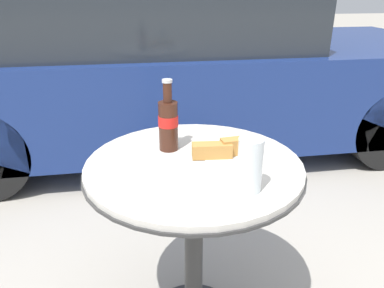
# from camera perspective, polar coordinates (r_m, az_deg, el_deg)

# --- Properties ---
(bistro_table) EXTENTS (0.74, 0.74, 0.73)m
(bistro_table) POSITION_cam_1_polar(r_m,az_deg,el_deg) (1.32, 0.26, -8.78)
(bistro_table) COLOR #333333
(bistro_table) RESTS_ON ground_plane
(cola_bottle_left) EXTENTS (0.07, 0.07, 0.25)m
(cola_bottle_left) POSITION_cam_1_polar(r_m,az_deg,el_deg) (1.31, -3.64, 3.24)
(cola_bottle_left) COLOR #3D1E14
(cola_bottle_left) RESTS_ON bistro_table
(drinking_glass) EXTENTS (0.07, 0.07, 0.16)m
(drinking_glass) POSITION_cam_1_polar(r_m,az_deg,el_deg) (1.07, 8.80, -3.54)
(drinking_glass) COLOR silver
(drinking_glass) RESTS_ON bistro_table
(lunch_plate_near) EXTENTS (0.24, 0.24, 0.07)m
(lunch_plate_near) POSITION_cam_1_polar(r_m,az_deg,el_deg) (1.26, 5.20, -1.44)
(lunch_plate_near) COLOR silver
(lunch_plate_near) RESTS_ON bistro_table
(parked_car) EXTENTS (4.45, 1.75, 1.28)m
(parked_car) POSITION_cam_1_polar(r_m,az_deg,el_deg) (3.16, -2.03, 11.21)
(parked_car) COLOR navy
(parked_car) RESTS_ON ground_plane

